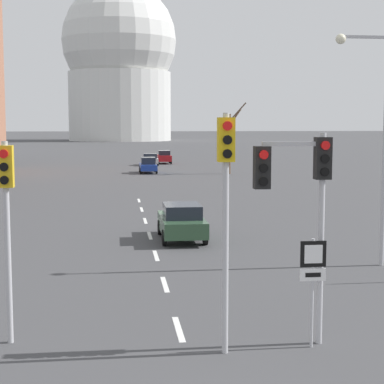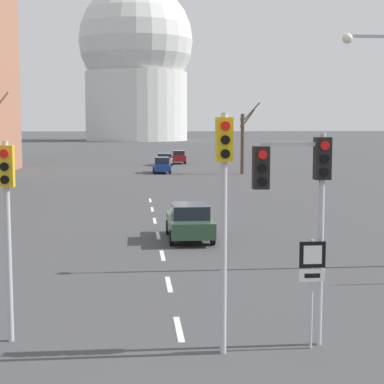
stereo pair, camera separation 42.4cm
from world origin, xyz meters
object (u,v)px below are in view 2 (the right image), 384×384
Objects in this scene: traffic_signal_near_left at (7,202)px; sedan_near_right at (162,165)px; sedan_near_left at (164,159)px; sedan_far_left at (178,157)px; sedan_mid_centre at (190,221)px; traffic_signal_near_right at (301,186)px; street_lamp_right at (383,126)px; route_sign_post at (312,274)px; traffic_signal_centre_tall at (224,188)px.

traffic_signal_near_left is 51.50m from sedan_near_right.
sedan_near_left is 3.65m from sedan_far_left.
traffic_signal_near_left reaches higher than sedan_mid_centre.
traffic_signal_near_right is 6.77m from traffic_signal_near_left.
street_lamp_right is at bearing -43.41° from sedan_mid_centre.
sedan_near_left is (-0.25, 64.44, -0.99)m from route_sign_post.
traffic_signal_near_right is 1.26× the size of sedan_far_left.
route_sign_post is at bearing -91.46° from sedan_far_left.
route_sign_post is at bearing -45.32° from traffic_signal_near_right.
traffic_signal_near_right reaches higher than route_sign_post.
traffic_signal_centre_tall is 67.81m from sedan_far_left.
route_sign_post reaches higher than sedan_near_left.
traffic_signal_near_right reaches higher than sedan_far_left.
traffic_signal_centre_tall is (-1.80, -0.36, 0.00)m from traffic_signal_near_right.
traffic_signal_near_left reaches higher than route_sign_post.
traffic_signal_centre_tall is at bearing -14.50° from traffic_signal_near_left.
traffic_signal_near_right is 1.29× the size of sedan_near_left.
street_lamp_right reaches higher than sedan_near_right.
route_sign_post is (2.04, 0.12, -1.99)m from traffic_signal_centre_tall.
traffic_signal_near_right is at bearing -91.66° from sedan_far_left.
traffic_signal_near_left is (-6.69, 0.90, -0.41)m from traffic_signal_near_right.
sedan_near_right is at bearing 97.54° from street_lamp_right.
traffic_signal_centre_tall reaches higher than sedan_far_left.
traffic_signal_near_right is at bearing 11.34° from traffic_signal_centre_tall.
route_sign_post reaches higher than sedan_mid_centre.
traffic_signal_centre_tall reaches higher than sedan_near_right.
sedan_near_right is (-0.86, 52.01, -2.90)m from traffic_signal_near_right.
traffic_signal_near_right is 1.04× the size of traffic_signal_near_left.
route_sign_post is at bearing -120.74° from street_lamp_right.
traffic_signal_near_left is at bearing -96.51° from sedan_near_right.
sedan_near_left is at bearing 90.01° from traffic_signal_near_right.
sedan_near_right is at bearing 88.97° from traffic_signal_centre_tall.
sedan_near_right is 15.53m from sedan_far_left.
street_lamp_right is (6.80, 8.13, 1.31)m from traffic_signal_centre_tall.
route_sign_post is 0.65× the size of sedan_far_left.
route_sign_post is at bearing 3.47° from traffic_signal_centre_tall.
sedan_far_left is at bearing 86.50° from sedan_mid_centre.
street_lamp_right is at bearing -82.46° from sedan_near_right.
route_sign_post reaches higher than sedan_near_right.
traffic_signal_centre_tall is 64.66m from sedan_near_left.
traffic_signal_centre_tall is 0.65× the size of street_lamp_right.
sedan_mid_centre reaches higher than sedan_near_left.
sedan_mid_centre is at bearing -90.69° from sedan_near_right.
traffic_signal_near_left is at bearing -96.02° from sedan_near_left.
traffic_signal_centre_tall is at bearing -93.18° from sedan_far_left.
traffic_signal_centre_tall is at bearing -176.53° from route_sign_post.
traffic_signal_near_left is 1.21× the size of sedan_far_left.
route_sign_post is 9.88m from street_lamp_right.
sedan_near_left is (-0.01, 64.20, -2.98)m from traffic_signal_near_right.
traffic_signal_near_right reaches higher than sedan_mid_centre.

